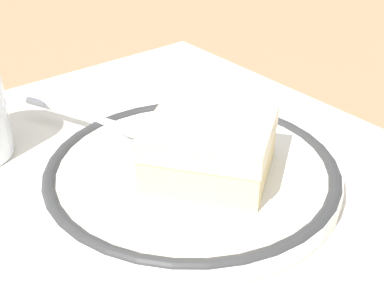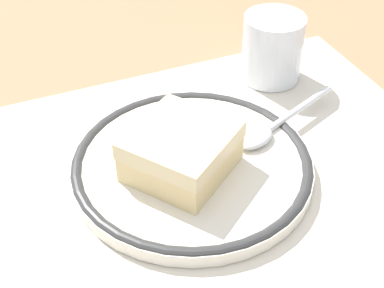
% 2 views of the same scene
% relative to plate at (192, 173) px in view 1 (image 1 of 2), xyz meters
% --- Properties ---
extents(ground_plane, '(2.40, 2.40, 0.00)m').
position_rel_plate_xyz_m(ground_plane, '(0.03, 0.01, -0.01)').
color(ground_plane, '#9E7551').
extents(placemat, '(0.54, 0.35, 0.00)m').
position_rel_plate_xyz_m(placemat, '(0.03, 0.01, -0.01)').
color(placemat, beige).
rests_on(placemat, ground_plane).
extents(plate, '(0.22, 0.22, 0.02)m').
position_rel_plate_xyz_m(plate, '(0.00, 0.00, 0.00)').
color(plate, silver).
rests_on(plate, placemat).
extents(cake_slice, '(0.11, 0.11, 0.04)m').
position_rel_plate_xyz_m(cake_slice, '(0.01, 0.00, 0.03)').
color(cake_slice, beige).
rests_on(cake_slice, plate).
extents(spoon, '(0.13, 0.07, 0.01)m').
position_rel_plate_xyz_m(spoon, '(-0.08, -0.01, 0.01)').
color(spoon, silver).
rests_on(spoon, plate).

